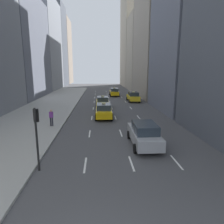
# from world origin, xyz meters

# --- Properties ---
(sidewalk_left) EXTENTS (8.00, 66.00, 0.15)m
(sidewalk_left) POSITION_xyz_m (-7.00, 27.00, 0.07)
(sidewalk_left) COLOR #9E9E99
(sidewalk_left) RESTS_ON ground
(lane_markings) EXTENTS (5.72, 56.00, 0.01)m
(lane_markings) POSITION_xyz_m (2.60, 23.00, 0.01)
(lane_markings) COLOR white
(lane_markings) RESTS_ON ground
(building_row_left) EXTENTS (6.00, 90.28, 27.69)m
(building_row_left) POSITION_xyz_m (-14.00, 47.11, 12.31)
(building_row_left) COLOR #A89E89
(building_row_left) RESTS_ON ground
(building_row_right) EXTENTS (6.00, 75.39, 33.78)m
(building_row_right) POSITION_xyz_m (12.00, 38.10, 15.30)
(building_row_right) COLOR #4C515B
(building_row_right) RESTS_ON ground
(taxi_lead) EXTENTS (2.02, 4.40, 1.87)m
(taxi_lead) POSITION_xyz_m (6.80, 32.12, 0.88)
(taxi_lead) COLOR yellow
(taxi_lead) RESTS_ON ground
(taxi_second) EXTENTS (2.02, 4.40, 1.87)m
(taxi_second) POSITION_xyz_m (1.20, 19.85, 0.88)
(taxi_second) COLOR yellow
(taxi_second) RESTS_ON ground
(taxi_third) EXTENTS (2.02, 4.40, 1.87)m
(taxi_third) POSITION_xyz_m (1.20, 26.25, 0.88)
(taxi_third) COLOR yellow
(taxi_third) RESTS_ON ground
(taxi_fourth) EXTENTS (2.02, 4.40, 1.87)m
(taxi_fourth) POSITION_xyz_m (4.00, 40.07, 0.88)
(taxi_fourth) COLOR yellow
(taxi_fourth) RESTS_ON ground
(sedan_black_near) EXTENTS (2.02, 4.74, 1.77)m
(sedan_black_near) POSITION_xyz_m (4.00, 10.91, 0.90)
(sedan_black_near) COLOR #9EA0A5
(sedan_black_near) RESTS_ON ground
(pedestrian_far_walking) EXTENTS (0.36, 0.22, 1.65)m
(pedestrian_far_walking) POSITION_xyz_m (-4.02, 16.27, 1.07)
(pedestrian_far_walking) COLOR #23232D
(pedestrian_far_walking) RESTS_ON sidewalk_left
(traffic_light_pole) EXTENTS (0.24, 0.42, 3.60)m
(traffic_light_pole) POSITION_xyz_m (-2.75, 7.59, 2.41)
(traffic_light_pole) COLOR black
(traffic_light_pole) RESTS_ON ground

